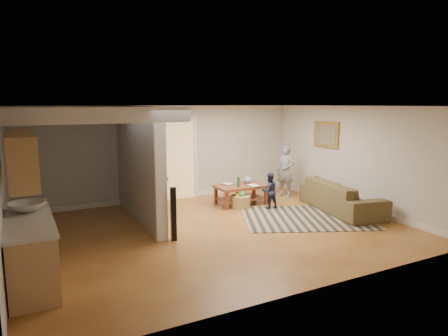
{
  "coord_description": "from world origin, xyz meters",
  "views": [
    {
      "loc": [
        -3.5,
        -7.03,
        2.54
      ],
      "look_at": [
        0.65,
        0.92,
        1.1
      ],
      "focal_mm": 32.0,
      "sensor_mm": 36.0,
      "label": 1
    }
  ],
  "objects_px": {
    "toddler": "(269,208)",
    "speaker_left": "(173,214)",
    "sofa": "(340,211)",
    "coffee_table": "(241,189)",
    "toy_basket": "(241,201)",
    "tv_console": "(149,178)",
    "speaker_right": "(148,196)",
    "child": "(285,197)"
  },
  "relations": [
    {
      "from": "speaker_left",
      "to": "child",
      "type": "xyz_separation_m",
      "value": [
        4.0,
        1.97,
        -0.51
      ]
    },
    {
      "from": "sofa",
      "to": "tv_console",
      "type": "height_order",
      "value": "tv_console"
    },
    {
      "from": "coffee_table",
      "to": "speaker_right",
      "type": "relative_size",
      "value": 1.21
    },
    {
      "from": "sofa",
      "to": "toddler",
      "type": "bearing_deg",
      "value": 66.36
    },
    {
      "from": "toddler",
      "to": "speaker_right",
      "type": "bearing_deg",
      "value": -7.12
    },
    {
      "from": "sofa",
      "to": "speaker_right",
      "type": "relative_size",
      "value": 2.3
    },
    {
      "from": "child",
      "to": "toddler",
      "type": "bearing_deg",
      "value": -73.31
    },
    {
      "from": "speaker_left",
      "to": "speaker_right",
      "type": "height_order",
      "value": "speaker_right"
    },
    {
      "from": "tv_console",
      "to": "speaker_left",
      "type": "bearing_deg",
      "value": -97.99
    },
    {
      "from": "coffee_table",
      "to": "speaker_right",
      "type": "bearing_deg",
      "value": -175.66
    },
    {
      "from": "sofa",
      "to": "tv_console",
      "type": "xyz_separation_m",
      "value": [
        -4.03,
        2.25,
        0.79
      ]
    },
    {
      "from": "toy_basket",
      "to": "child",
      "type": "distance_m",
      "value": 1.78
    },
    {
      "from": "coffee_table",
      "to": "speaker_left",
      "type": "relative_size",
      "value": 1.26
    },
    {
      "from": "coffee_table",
      "to": "child",
      "type": "xyz_separation_m",
      "value": [
        1.5,
        0.18,
        -0.39
      ]
    },
    {
      "from": "tv_console",
      "to": "speaker_left",
      "type": "relative_size",
      "value": 1.36
    },
    {
      "from": "toy_basket",
      "to": "coffee_table",
      "type": "bearing_deg",
      "value": 56.92
    },
    {
      "from": "sofa",
      "to": "speaker_right",
      "type": "bearing_deg",
      "value": 82.62
    },
    {
      "from": "toy_basket",
      "to": "child",
      "type": "height_order",
      "value": "child"
    },
    {
      "from": "toddler",
      "to": "speaker_left",
      "type": "bearing_deg",
      "value": 23.37
    },
    {
      "from": "sofa",
      "to": "speaker_left",
      "type": "relative_size",
      "value": 2.41
    },
    {
      "from": "speaker_right",
      "to": "speaker_left",
      "type": "bearing_deg",
      "value": -81.43
    },
    {
      "from": "speaker_right",
      "to": "coffee_table",
      "type": "bearing_deg",
      "value": 12.9
    },
    {
      "from": "toy_basket",
      "to": "child",
      "type": "relative_size",
      "value": 0.33
    },
    {
      "from": "coffee_table",
      "to": "child",
      "type": "height_order",
      "value": "coffee_table"
    },
    {
      "from": "speaker_right",
      "to": "toddler",
      "type": "bearing_deg",
      "value": -0.86
    },
    {
      "from": "speaker_left",
      "to": "toy_basket",
      "type": "distance_m",
      "value": 2.75
    },
    {
      "from": "coffee_table",
      "to": "toddler",
      "type": "height_order",
      "value": "coffee_table"
    },
    {
      "from": "speaker_left",
      "to": "coffee_table",
      "type": "bearing_deg",
      "value": 45.33
    },
    {
      "from": "sofa",
      "to": "toddler",
      "type": "relative_size",
      "value": 2.79
    },
    {
      "from": "coffee_table",
      "to": "speaker_left",
      "type": "xyz_separation_m",
      "value": [
        -2.5,
        -1.79,
        0.12
      ]
    },
    {
      "from": "speaker_right",
      "to": "toy_basket",
      "type": "relative_size",
      "value": 2.24
    },
    {
      "from": "speaker_right",
      "to": "tv_console",
      "type": "bearing_deg",
      "value": 80.06
    },
    {
      "from": "sofa",
      "to": "speaker_right",
      "type": "xyz_separation_m",
      "value": [
        -4.3,
        1.46,
        0.54
      ]
    },
    {
      "from": "child",
      "to": "toddler",
      "type": "height_order",
      "value": "child"
    },
    {
      "from": "coffee_table",
      "to": "speaker_left",
      "type": "distance_m",
      "value": 3.08
    },
    {
      "from": "coffee_table",
      "to": "tv_console",
      "type": "bearing_deg",
      "value": 164.91
    },
    {
      "from": "coffee_table",
      "to": "child",
      "type": "bearing_deg",
      "value": 7.04
    },
    {
      "from": "sofa",
      "to": "coffee_table",
      "type": "distance_m",
      "value": 2.47
    },
    {
      "from": "coffee_table",
      "to": "toy_basket",
      "type": "relative_size",
      "value": 2.7
    },
    {
      "from": "speaker_left",
      "to": "sofa",
      "type": "bearing_deg",
      "value": 11.6
    },
    {
      "from": "tv_console",
      "to": "child",
      "type": "xyz_separation_m",
      "value": [
        3.73,
        -0.42,
        -0.79
      ]
    },
    {
      "from": "sofa",
      "to": "speaker_left",
      "type": "xyz_separation_m",
      "value": [
        -4.3,
        -0.14,
        0.51
      ]
    }
  ]
}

